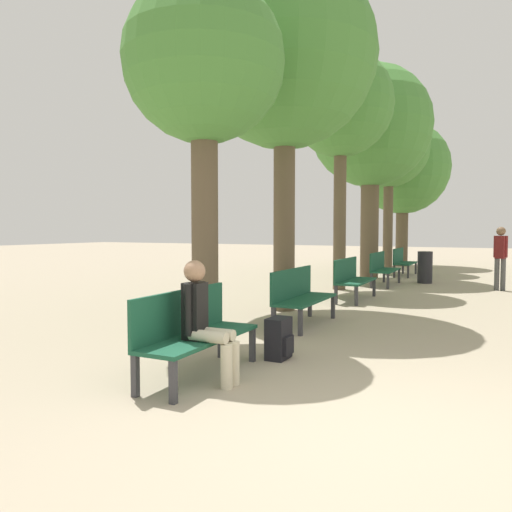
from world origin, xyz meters
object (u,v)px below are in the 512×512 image
object	(u,v)px
bench_row_4	(402,260)
tree_row_0	(204,67)
bench_row_1	(300,293)
trash_bin	(425,267)
tree_row_1	(285,58)
tree_row_3	(371,128)
bench_row_3	(382,267)
pedestrian_mid	(500,254)
tree_row_5	(403,169)
bench_row_0	(192,328)
person_seated	(204,318)
tree_row_4	(389,148)
bench_row_2	(352,277)
tree_row_2	(341,106)
backpack	(279,339)

from	to	relation	value
bench_row_4	tree_row_0	size ratio (longest dim) A/B	0.34
bench_row_1	trash_bin	xyz separation A→B (m)	(0.98, 7.31, -0.06)
tree_row_1	tree_row_3	bearing A→B (deg)	90.00
bench_row_3	pedestrian_mid	bearing A→B (deg)	2.39
tree_row_5	tree_row_3	bearing A→B (deg)	-90.00
tree_row_1	bench_row_0	bearing A→B (deg)	-79.69
bench_row_4	person_seated	xyz separation A→B (m)	(0.24, -12.61, 0.15)
tree_row_4	pedestrian_mid	bearing A→B (deg)	-50.84
tree_row_5	bench_row_2	bearing A→B (deg)	-85.75
bench_row_0	tree_row_4	world-z (taller)	tree_row_4
tree_row_0	tree_row_2	xyz separation A→B (m)	(-0.00, 6.42, 0.88)
bench_row_2	tree_row_2	distance (m)	4.52
tree_row_3	pedestrian_mid	world-z (taller)	tree_row_3
trash_bin	bench_row_4	bearing A→B (deg)	115.62
tree_row_1	tree_row_5	xyz separation A→B (m)	(-0.00, 12.52, -0.69)
bench_row_0	tree_row_2	xyz separation A→B (m)	(-0.79, 7.95, 4.10)
person_seated	trash_bin	bearing A→B (deg)	86.01
tree_row_1	backpack	distance (m)	5.71
person_seated	tree_row_3	bearing A→B (deg)	95.20
bench_row_3	tree_row_5	bearing A→B (deg)	96.00
tree_row_2	person_seated	bearing A→B (deg)	-82.75
person_seated	tree_row_1	bearing A→B (deg)	102.94
bench_row_3	tree_row_4	bearing A→B (deg)	99.65
backpack	trash_bin	world-z (taller)	trash_bin
tree_row_2	bench_row_1	bearing A→B (deg)	-80.73
bench_row_2	tree_row_4	world-z (taller)	tree_row_4
bench_row_1	tree_row_3	bearing A→B (deg)	95.60
tree_row_5	tree_row_4	bearing A→B (deg)	-90.00
bench_row_2	person_seated	distance (m)	6.38
bench_row_2	pedestrian_mid	world-z (taller)	pedestrian_mid
backpack	bench_row_0	bearing A→B (deg)	-117.75
bench_row_3	tree_row_3	bearing A→B (deg)	113.51
tree_row_1	tree_row_4	distance (m)	9.66
tree_row_3	pedestrian_mid	distance (m)	5.51
tree_row_0	person_seated	bearing A→B (deg)	-58.33
tree_row_1	tree_row_4	xyz separation A→B (m)	(-0.00, 9.65, -0.28)
backpack	bench_row_4	bearing A→B (deg)	92.73
bench_row_0	pedestrian_mid	world-z (taller)	pedestrian_mid
tree_row_0	trash_bin	distance (m)	9.65
tree_row_3	trash_bin	xyz separation A→B (m)	(1.77, -0.74, -4.20)
person_seated	tree_row_5	bearing A→B (deg)	93.47
bench_row_3	trash_bin	bearing A→B (deg)	47.74
bench_row_4	tree_row_4	bearing A→B (deg)	117.36
person_seated	backpack	world-z (taller)	person_seated
bench_row_3	tree_row_5	size ratio (longest dim) A/B	0.28
tree_row_0	tree_row_5	world-z (taller)	tree_row_5
tree_row_4	tree_row_0	bearing A→B (deg)	-90.00
bench_row_1	pedestrian_mid	xyz separation A→B (m)	(2.89, 6.35, 0.41)
person_seated	pedestrian_mid	distance (m)	9.98
person_seated	pedestrian_mid	world-z (taller)	pedestrian_mid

